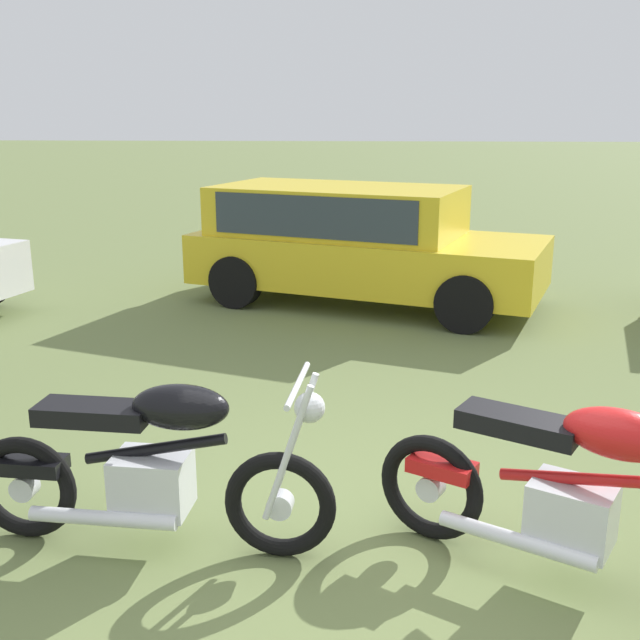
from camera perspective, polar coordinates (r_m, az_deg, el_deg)
ground_plane at (r=4.34m, az=3.09°, el=-16.81°), size 120.00×120.00×0.00m
motorcycle_black at (r=4.23m, az=-12.55°, el=-10.64°), size 2.04×0.64×1.02m
motorcycle_red at (r=4.03m, az=18.50°, el=-12.33°), size 1.86×1.26×1.02m
car_yellow at (r=9.43m, az=2.47°, el=6.35°), size 4.56×3.08×1.43m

